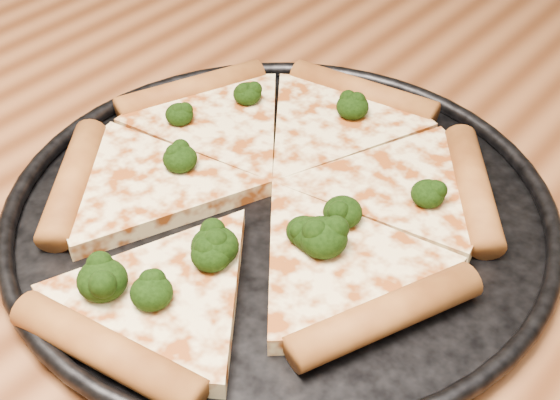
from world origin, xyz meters
The scene contains 4 objects.
dining_table centered at (0.00, 0.00, 0.66)m, with size 1.20×0.90×0.75m.
pizza_pan centered at (-0.06, 0.03, 0.76)m, with size 0.36×0.36×0.02m.
pizza centered at (-0.07, 0.03, 0.77)m, with size 0.31×0.33×0.02m.
broccoli_florets centered at (-0.05, 0.00, 0.78)m, with size 0.21×0.26×0.02m.
Camera 1 is at (0.20, -0.29, 1.10)m, focal length 52.42 mm.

